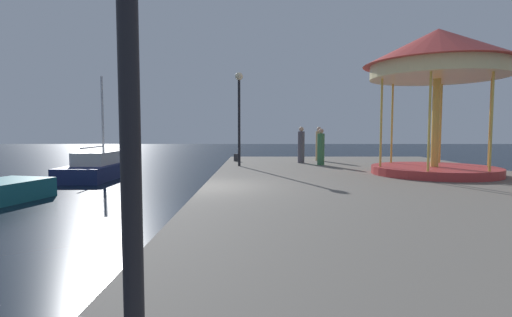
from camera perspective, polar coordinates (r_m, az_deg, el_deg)
ground_plane at (r=11.82m, az=-7.56°, el=-7.88°), size 120.00×120.00×0.00m
quay_dock at (r=12.45m, az=21.13°, el=-5.64°), size 12.01×26.38×0.80m
sailboat_navy at (r=21.81m, az=-21.74°, el=-1.26°), size 2.21×5.97×5.31m
carousel at (r=16.22m, az=25.29°, el=12.09°), size 5.37×5.37×5.39m
lamp_post_mid_promenade at (r=18.12m, az=-2.24°, el=8.21°), size 0.36×0.36×4.31m
bollard_center at (r=21.01m, az=-2.70°, el=0.15°), size 0.24×0.24×0.40m
person_near_carousel at (r=19.93m, az=6.88°, el=1.83°), size 0.34×0.34×1.84m
person_far_corner at (r=21.59m, az=9.42°, el=1.99°), size 0.34×0.34×1.85m
person_mid_promenade at (r=18.86m, az=9.73°, el=1.52°), size 0.34×0.34×1.75m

